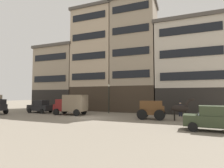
% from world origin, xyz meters
% --- Properties ---
extents(ground_plane, '(120.00, 120.00, 0.00)m').
position_xyz_m(ground_plane, '(0.00, 0.00, 0.00)').
color(ground_plane, slate).
extents(building_far_left, '(8.54, 6.27, 11.75)m').
position_xyz_m(building_far_left, '(-11.68, 9.69, 5.91)').
color(building_far_left, black).
rests_on(building_far_left, ground_plane).
extents(building_center_left, '(7.62, 6.27, 17.64)m').
position_xyz_m(building_center_left, '(-3.95, 9.68, 8.86)').
color(building_center_left, '#33281E').
rests_on(building_center_left, ground_plane).
extents(building_center_right, '(7.17, 6.27, 17.87)m').
position_xyz_m(building_center_right, '(3.10, 9.68, 8.98)').
color(building_center_right, '#33281E').
rests_on(building_center_right, ground_plane).
extents(building_far_right, '(9.62, 6.27, 13.28)m').
position_xyz_m(building_far_right, '(11.14, 9.68, 6.68)').
color(building_far_right, black).
rests_on(building_far_right, ground_plane).
extents(cargo_wagon, '(2.96, 1.61, 1.98)m').
position_xyz_m(cargo_wagon, '(6.96, 1.19, 1.15)').
color(cargo_wagon, brown).
rests_on(cargo_wagon, ground_plane).
extents(draft_horse, '(2.35, 0.67, 2.30)m').
position_xyz_m(draft_horse, '(9.91, 1.19, 1.27)').
color(draft_horse, black).
rests_on(draft_horse, ground_plane).
extents(delivery_truck_far, '(4.42, 2.28, 2.62)m').
position_xyz_m(delivery_truck_far, '(-3.52, 1.61, 1.42)').
color(delivery_truck_far, maroon).
rests_on(delivery_truck_far, ground_plane).
extents(sedan_dark, '(3.79, 2.04, 1.83)m').
position_xyz_m(sedan_dark, '(11.94, -3.41, 0.91)').
color(sedan_dark, '#2D3823').
rests_on(sedan_dark, ground_plane).
extents(sedan_light, '(3.79, 2.04, 1.83)m').
position_xyz_m(sedan_light, '(-9.29, 2.20, 0.91)').
color(sedan_light, black).
rests_on(sedan_light, ground_plane).
extents(pedestrian_officer, '(0.50, 0.50, 1.79)m').
position_xyz_m(pedestrian_officer, '(9.84, 5.06, 0.98)').
color(pedestrian_officer, black).
rests_on(pedestrian_officer, ground_plane).
extents(streetlamp_curbside, '(0.32, 0.32, 4.12)m').
position_xyz_m(streetlamp_curbside, '(0.28, 5.32, 2.67)').
color(streetlamp_curbside, black).
rests_on(streetlamp_curbside, ground_plane).
extents(fire_hydrant_curbside, '(0.24, 0.24, 0.83)m').
position_xyz_m(fire_hydrant_curbside, '(-7.76, 5.02, 0.43)').
color(fire_hydrant_curbside, maroon).
rests_on(fire_hydrant_curbside, ground_plane).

